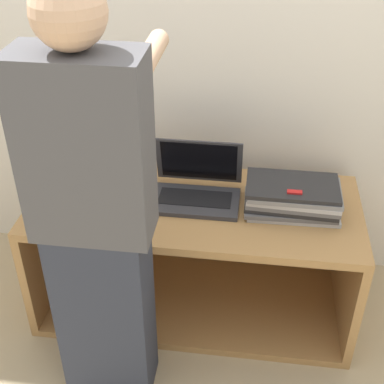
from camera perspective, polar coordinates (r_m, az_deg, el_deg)
name	(u,v)px	position (r m, az deg, el deg)	size (l,w,h in m)	color
ground_plane	(185,352)	(2.47, -0.70, -16.72)	(12.00, 12.00, 0.00)	tan
wall_back	(208,32)	(2.40, 1.68, 16.71)	(8.00, 0.05, 2.40)	silver
cart	(196,246)	(2.52, 0.48, -5.83)	(1.42, 0.63, 0.59)	#A87A47
laptop_open	(196,188)	(2.30, 0.46, 0.47)	(0.38, 0.28, 0.24)	#333338
laptop_stack_left	(102,191)	(2.36, -9.59, 0.10)	(0.39, 0.24, 0.05)	#B7B7BC
laptop_stack_right	(293,197)	(2.26, 10.68, -0.56)	(0.40, 0.24, 0.13)	#B7B7BC
person	(96,222)	(1.84, -10.25, -3.18)	(0.40, 0.53, 1.62)	#2D3342
inventory_tag	(295,192)	(2.17, 10.90, 0.00)	(0.06, 0.02, 0.01)	red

